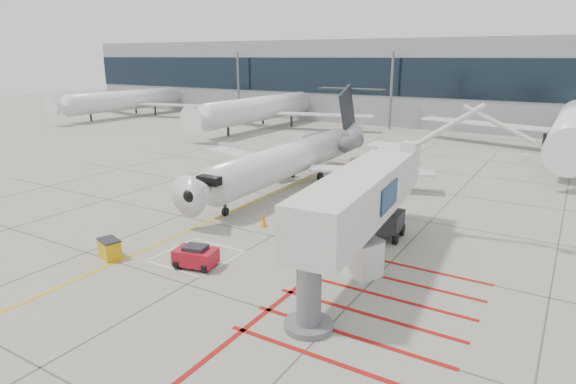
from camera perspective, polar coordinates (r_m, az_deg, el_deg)
The scene contains 13 objects.
ground_plane at distance 28.34m, azimuth -6.35°, elevation -7.72°, with size 260.00×260.00×0.00m, color #9D9687.
regional_jet at distance 40.36m, azimuth -1.37°, elevation 5.53°, with size 24.60×31.02×8.13m, color silver, non-canonical shape.
jet_bridge at distance 25.34m, azimuth 8.26°, elevation -1.85°, with size 8.65×18.26×7.30m, color silver, non-canonical shape.
pushback_tug at distance 27.22m, azimuth -10.88°, elevation -7.43°, with size 2.27×1.42×1.32m, color #A8101F, non-canonical shape.
spill_bin at distance 29.72m, azimuth -20.38°, elevation -6.31°, with size 1.34×0.89×1.16m, color #D09A0B, non-canonical shape.
baggage_cart at distance 30.38m, azimuth 2.86°, elevation -4.62°, with size 2.13×1.34×1.34m, color #5E5E64, non-canonical shape.
ground_power_unit at distance 26.27m, azimuth 8.13°, elevation -7.27°, with size 2.62×1.53×2.07m, color silver, non-canonical shape.
cone_nose at distance 34.27m, azimuth -3.06°, elevation -2.92°, with size 0.39×0.39×0.55m, color #FA640D.
cone_side at distance 32.97m, azimuth -2.86°, elevation -3.66°, with size 0.41×0.41×0.57m, color orange.
terminal_building at distance 90.78m, azimuth 27.92°, elevation 11.34°, with size 180.00×28.00×14.00m, color gray.
terminal_glass_band at distance 76.74m, azimuth 27.25°, elevation 11.68°, with size 180.00×0.10×6.00m, color black.
bg_aircraft_a at distance 100.21m, azimuth -17.53°, elevation 11.80°, with size 32.89×36.54×10.96m, color silver, non-canonical shape.
bg_aircraft_b at distance 79.67m, azimuth -2.09°, elevation 11.79°, with size 34.07×37.86×11.36m, color silver, non-canonical shape.
Camera 1 is at (16.02, -20.48, 11.27)m, focal length 30.00 mm.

